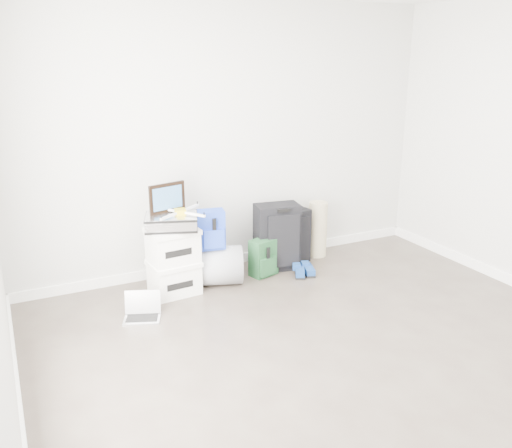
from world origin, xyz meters
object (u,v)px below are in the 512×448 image
boxes_stack (174,261)px  laptop (142,312)px  briefcase (172,222)px  large_suitcase (277,237)px  duffel_bag (210,266)px  carry_on (292,237)px

boxes_stack → laptop: (-0.41, -0.36, -0.27)m
briefcase → laptop: 0.85m
boxes_stack → large_suitcase: large_suitcase is taller
boxes_stack → laptop: 0.61m
duffel_bag → laptop: duffel_bag is taller
laptop → boxes_stack: bearing=62.8°
briefcase → duffel_bag: 0.65m
laptop → duffel_bag: bearing=48.2°
duffel_bag → laptop: bearing=-133.7°
briefcase → boxes_stack: bearing=-56.6°
boxes_stack → briefcase: bearing=99.4°
large_suitcase → carry_on: size_ratio=1.18×
boxes_stack → large_suitcase: size_ratio=0.92×
boxes_stack → briefcase: size_ratio=1.39×
boxes_stack → carry_on: (1.39, 0.18, -0.03)m
large_suitcase → laptop: (-1.58, -0.47, -0.30)m
duffel_bag → carry_on: (1.00, 0.15, 0.10)m
carry_on → duffel_bag: bearing=178.1°
briefcase → laptop: size_ratio=1.26×
carry_on → briefcase: bearing=177.4°
large_suitcase → briefcase: bearing=-165.5°
duffel_bag → boxes_stack: bearing=-154.7°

